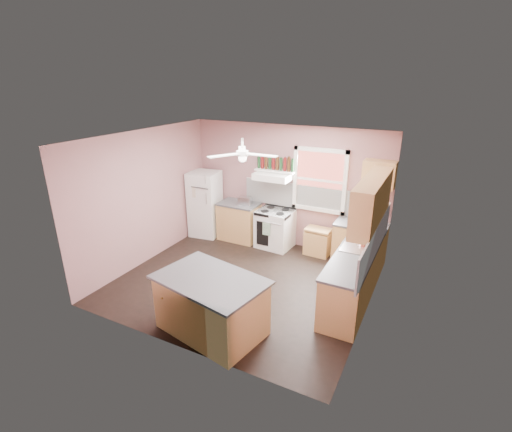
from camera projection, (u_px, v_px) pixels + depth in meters
The scene contains 32 objects.
floor at pixel (244, 282), 7.01m from camera, with size 4.50×4.50×0.00m, color black.
ceiling at pixel (242, 138), 6.06m from camera, with size 4.50×4.50×0.00m, color white.
wall_back at pixel (287, 187), 8.22m from camera, with size 4.50×0.05×2.70m, color #8F6061.
wall_right at pixel (376, 239), 5.57m from camera, with size 0.05×4.00×2.70m, color #8F6061.
wall_left at pixel (145, 197), 7.50m from camera, with size 0.05×4.00×2.70m, color #8F6061.
backsplash_back at pixel (305, 197), 8.06m from camera, with size 2.90×0.03×0.55m, color white.
backsplash_right at pixel (375, 242), 5.90m from camera, with size 0.03×2.60×0.55m, color white.
window_view at pixel (320, 180), 7.78m from camera, with size 1.00×0.02×1.20m, color maroon.
window_frame at pixel (319, 180), 7.76m from camera, with size 1.16×0.07×1.36m, color white.
refrigerator at pixel (205, 204), 8.87m from camera, with size 0.66×0.64×1.56m, color white.
base_cabinet_left at pixel (239, 222), 8.73m from camera, with size 0.90×0.60×0.86m, color #B08A49.
counter_left at pixel (239, 204), 8.57m from camera, with size 0.92×0.62×0.04m, color #424244.
toaster at pixel (245, 201), 8.42m from camera, with size 0.28×0.16×0.18m, color silver.
stove at pixel (275, 229), 8.33m from camera, with size 0.75×0.64×0.86m, color white.
range_hood at pixel (273, 176), 7.99m from camera, with size 0.78×0.50×0.14m, color white.
bottle_shelf at pixel (275, 171), 8.06m from camera, with size 0.90×0.26×0.03m, color white.
cart at pixel (317, 243), 8.01m from camera, with size 0.53×0.35×0.53m, color #B08A49.
base_cabinet_corner at pixel (359, 245), 7.53m from camera, with size 1.00×0.60×0.86m, color #B08A49.
base_cabinet_right at pixel (353, 279), 6.28m from camera, with size 0.60×2.20×0.86m, color #B08A49.
counter_corner at pixel (362, 225), 7.37m from camera, with size 1.02×0.62×0.04m, color #424244.
counter_right at pixel (355, 255), 6.13m from camera, with size 0.62×2.22×0.04m, color #424244.
sink at pixel (358, 249), 6.29m from camera, with size 0.55×0.45×0.03m, color silver.
faucet at pixel (368, 247), 6.19m from camera, with size 0.03×0.03×0.14m, color silver.
upper_cabinet_right at pixel (372, 201), 5.91m from camera, with size 0.33×1.80×0.76m, color #B08A49.
upper_cabinet_corner at pixel (379, 174), 7.04m from camera, with size 0.60×0.33×0.52m, color #B08A49.
paper_towel at pixel (382, 207), 7.24m from camera, with size 0.12×0.12×0.26m, color white.
island at pixel (211, 306), 5.53m from camera, with size 1.50×0.95×0.86m, color #B08A49.
island_top at pixel (210, 280), 5.37m from camera, with size 1.59×1.04×0.04m, color #424244.
ceiling_fan_hub at pixel (242, 153), 6.14m from camera, with size 0.20×0.20×0.08m, color white.
soap_bottle at pixel (365, 255), 5.81m from camera, with size 0.09×0.09×0.23m, color silver.
red_caddy at pixel (366, 241), 6.46m from camera, with size 0.18×0.12×0.10m, color #AC210E.
wine_bottles at pixel (275, 163), 8.00m from camera, with size 0.86×0.06×0.31m.
Camera 1 is at (2.98, -5.35, 3.65)m, focal length 26.00 mm.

